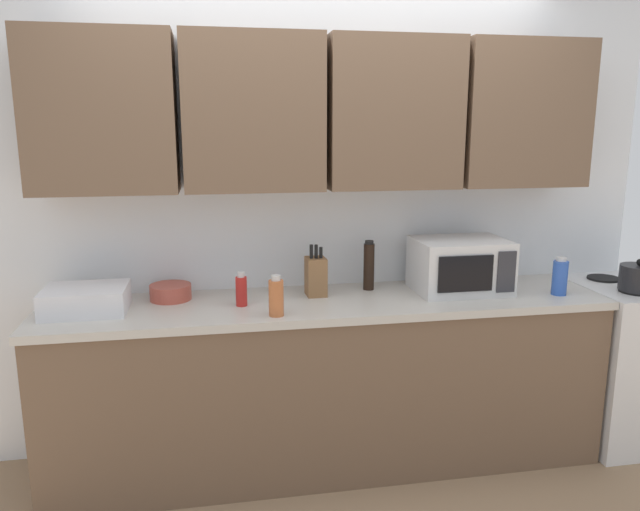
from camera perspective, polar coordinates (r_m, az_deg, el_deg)
The scene contains 12 objects.
wall_back_with_cabinets at distance 3.20m, azimuth 0.03°, elevation 8.82°, with size 3.72×0.38×2.60m.
counter_run at distance 3.24m, azimuth 0.78°, elevation -11.81°, with size 2.85×0.63×0.90m.
stove_range at distance 3.97m, azimuth 27.78°, elevation -8.67°, with size 0.76×0.64×0.91m.
kettle at distance 3.62m, azimuth 27.82°, elevation -1.86°, with size 0.19×0.19×0.17m.
microwave at distance 3.30m, azimuth 13.07°, elevation -0.91°, with size 0.48×0.37×0.28m.
dish_rack at distance 3.07m, azimuth -21.21°, elevation -3.91°, with size 0.38×0.30×0.12m, color silver.
knife_block at distance 3.14m, azimuth -0.40°, elevation -1.94°, with size 0.10×0.12×0.27m.
bottle_soy_dark at distance 3.25m, azimuth 4.63°, elevation -0.97°, with size 0.06×0.06×0.27m.
bottle_blue_cleaner at distance 3.39m, azimuth 21.69°, elevation -1.90°, with size 0.08×0.08×0.20m.
bottle_spice_jar at distance 2.81m, azimuth -4.16°, elevation -3.93°, with size 0.07×0.07×0.19m.
bottle_red_sauce at distance 2.99m, azimuth -7.43°, elevation -3.28°, with size 0.06×0.06×0.17m.
bowl_ceramic_small at distance 3.17m, azimuth -13.91°, elevation -3.36°, with size 0.21×0.21×0.08m, color #B24C3D.
Camera 1 is at (-0.58, -3.21, 1.76)m, focal length 33.93 mm.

